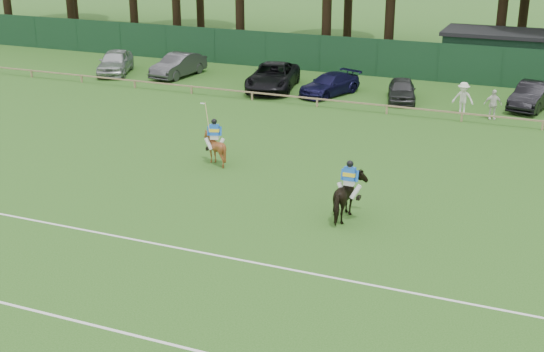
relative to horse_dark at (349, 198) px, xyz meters
The scene contains 18 objects.
ground 4.81m from the horse_dark, 133.60° to the right, with size 160.00×160.00×0.00m, color #1E4C14.
horse_dark is the anchor object (origin of this frame).
horse_chestnut 8.00m from the horse_dark, 153.16° to the left, with size 1.15×1.29×1.42m, color brown.
sedan_silver 28.06m from the horse_dark, 140.88° to the left, with size 1.89×4.69×1.60m, color #A9ADAE.
sedan_grey 25.40m from the horse_dark, 133.22° to the left, with size 1.60×4.59×1.51m, color #323335.
suv_black 20.24m from the horse_dark, 120.19° to the left, with size 2.63×5.71×1.59m, color black.
sedan_navy 18.67m from the horse_dark, 110.41° to the left, with size 1.78×4.38×1.27m, color #131238.
hatch_grey 17.86m from the horse_dark, 97.08° to the left, with size 1.53×3.81×1.30m, color #2C2C2E.
estate_black 19.43m from the horse_dark, 75.45° to the left, with size 1.55×4.44×1.46m, color black.
spectator_left 16.18m from the horse_dark, 84.68° to the left, with size 1.13×0.65×1.76m, color silver.
spectator_mid 15.98m from the horse_dark, 78.76° to the left, with size 0.94×0.39×1.60m, color silver.
rider_dark 0.74m from the horse_dark, 89.57° to the right, with size 0.94×0.37×1.41m.
rider_chestnut 8.01m from the horse_dark, 153.24° to the left, with size 0.98×0.53×2.05m.
pitch_lines 7.71m from the horse_dark, 115.24° to the right, with size 60.00×5.10×0.01m.
pitch_rail 14.94m from the horse_dark, 102.64° to the left, with size 62.10×0.10×0.50m.
perimeter_fence 23.80m from the horse_dark, 97.89° to the left, with size 92.08×0.08×2.50m.
utility_shed 26.72m from the horse_dark, 84.13° to the left, with size 8.40×4.40×3.04m.
tree_row 31.61m from the horse_dark, 92.30° to the left, with size 96.00×12.00×21.00m, color #26561C, non-canonical shape.
Camera 1 is at (9.94, -19.67, 10.39)m, focal length 48.00 mm.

